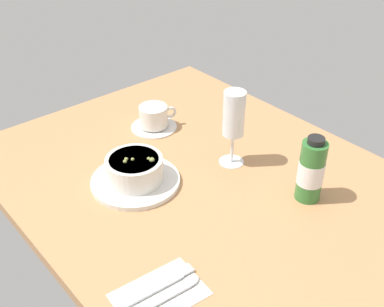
{
  "coord_description": "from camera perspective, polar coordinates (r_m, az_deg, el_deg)",
  "views": [
    {
      "loc": [
        70.75,
        -63.9,
        71.06
      ],
      "look_at": [
        -0.42,
        -3.31,
        8.73
      ],
      "focal_mm": 44.97,
      "sensor_mm": 36.0,
      "label": 1
    }
  ],
  "objects": [
    {
      "name": "ground_plane",
      "position": [
        1.2,
        1.34,
        -3.59
      ],
      "size": [
        110.0,
        84.0,
        3.0
      ],
      "primitive_type": "cube",
      "color": "#B27F51"
    },
    {
      "name": "porridge_bowl",
      "position": [
        1.16,
        -6.8,
        -2.17
      ],
      "size": [
        21.7,
        21.7,
        7.85
      ],
      "color": "silver",
      "rests_on": "ground_plane"
    },
    {
      "name": "cutlery_setting",
      "position": [
        0.93,
        -3.57,
        -16.13
      ],
      "size": [
        12.67,
        17.51,
        0.9
      ],
      "color": "silver",
      "rests_on": "ground_plane"
    },
    {
      "name": "coffee_cup",
      "position": [
        1.38,
        -4.54,
        4.22
      ],
      "size": [
        13.19,
        13.19,
        6.84
      ],
      "color": "silver",
      "rests_on": "ground_plane"
    },
    {
      "name": "wine_glass",
      "position": [
        1.18,
        4.98,
        4.31
      ],
      "size": [
        6.43,
        6.43,
        20.16
      ],
      "color": "white",
      "rests_on": "ground_plane"
    },
    {
      "name": "sauce_bottle_green",
      "position": [
        1.12,
        13.94,
        -1.99
      ],
      "size": [
        5.97,
        5.97,
        16.36
      ],
      "color": "#337233",
      "rests_on": "ground_plane"
    }
  ]
}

